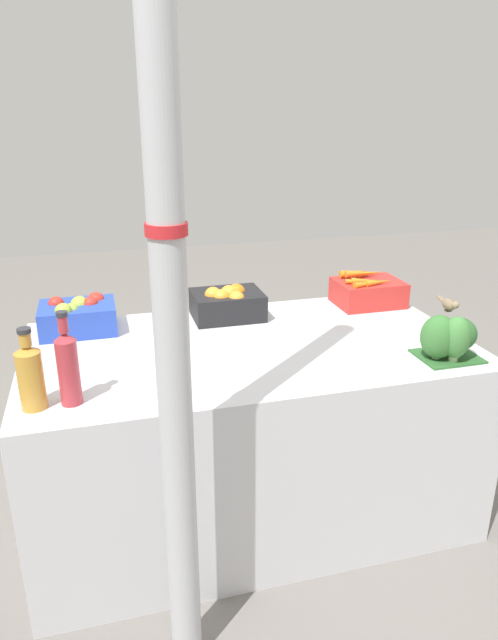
# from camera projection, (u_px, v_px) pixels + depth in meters

# --- Properties ---
(ground_plane) EXTENTS (10.00, 10.00, 0.00)m
(ground_plane) POSITION_uv_depth(u_px,v_px,m) (249.00, 504.00, 2.48)
(ground_plane) COLOR slate
(market_table) EXTENTS (1.70, 0.94, 0.76)m
(market_table) POSITION_uv_depth(u_px,v_px,m) (249.00, 429.00, 2.35)
(market_table) COLOR silver
(market_table) RESTS_ON ground_plane
(support_pole) EXTENTS (0.10, 0.10, 2.62)m
(support_pole) POSITION_uv_depth(u_px,v_px,m) (167.00, 246.00, 1.35)
(support_pole) COLOR #B7BABF
(support_pole) RESTS_ON ground_plane
(apple_crate) EXTENTS (0.30, 0.23, 0.15)m
(apple_crate) POSITION_uv_depth(u_px,v_px,m) (78.00, 315.00, 2.33)
(apple_crate) COLOR #2847B7
(apple_crate) RESTS_ON market_table
(orange_crate) EXTENTS (0.30, 0.23, 0.15)m
(orange_crate) POSITION_uv_depth(u_px,v_px,m) (228.00, 303.00, 2.48)
(orange_crate) COLOR black
(orange_crate) RESTS_ON market_table
(carrot_crate) EXTENTS (0.30, 0.23, 0.16)m
(carrot_crate) POSITION_uv_depth(u_px,v_px,m) (368.00, 291.00, 2.65)
(carrot_crate) COLOR red
(carrot_crate) RESTS_ON market_table
(broccoli_pile) EXTENTS (0.23, 0.19, 0.18)m
(broccoli_pile) POSITION_uv_depth(u_px,v_px,m) (449.00, 337.00, 2.05)
(broccoli_pile) COLOR #2D602D
(broccoli_pile) RESTS_ON market_table
(juice_bottle_amber) EXTENTS (0.08, 0.08, 0.26)m
(juice_bottle_amber) POSITION_uv_depth(u_px,v_px,m) (30.00, 375.00, 1.71)
(juice_bottle_amber) COLOR gold
(juice_bottle_amber) RESTS_ON market_table
(juice_bottle_ruby) EXTENTS (0.07, 0.07, 0.30)m
(juice_bottle_ruby) POSITION_uv_depth(u_px,v_px,m) (68.00, 366.00, 1.73)
(juice_bottle_ruby) COLOR #B2333D
(juice_bottle_ruby) RESTS_ON market_table
(sparrow_bird) EXTENTS (0.04, 0.14, 0.05)m
(sparrow_bird) POSITION_uv_depth(u_px,v_px,m) (449.00, 304.00, 2.04)
(sparrow_bird) COLOR #4C3D2D
(sparrow_bird) RESTS_ON broccoli_pile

